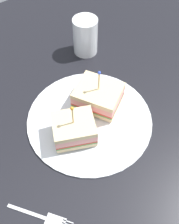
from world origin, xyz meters
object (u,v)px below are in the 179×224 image
(drink_glass, at_px, (85,38))
(plate, at_px, (90,118))
(sandwich_half_back, at_px, (74,129))
(fork, at_px, (47,219))
(sandwich_half_front, at_px, (98,96))

(drink_glass, bearing_deg, plate, 144.41)
(sandwich_half_back, distance_m, drink_glass, 0.28)
(drink_glass, xyz_separation_m, fork, (-0.32, 0.33, -0.04))
(sandwich_half_front, distance_m, drink_glass, 0.20)
(drink_glass, relative_size, fork, 0.90)
(sandwich_half_front, distance_m, sandwich_half_back, 0.10)
(fork, bearing_deg, drink_glass, -46.55)
(sandwich_half_back, height_order, drink_glass, sandwich_half_back)
(plate, relative_size, drink_glass, 2.84)
(sandwich_half_front, relative_size, drink_glass, 1.27)
(sandwich_half_front, relative_size, fork, 1.15)
(sandwich_half_back, bearing_deg, fork, 127.09)
(drink_glass, height_order, fork, drink_glass)
(plate, distance_m, sandwich_half_front, 0.06)
(plate, height_order, sandwich_half_back, sandwich_half_back)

